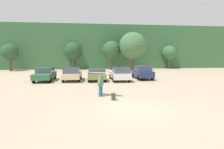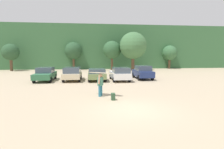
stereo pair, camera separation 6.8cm
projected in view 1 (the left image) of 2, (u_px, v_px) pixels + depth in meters
name	position (u px, v px, depth m)	size (l,w,h in m)	color
ground_plane	(132.00, 110.00, 9.85)	(120.00, 120.00, 0.00)	tan
hillside_ridge	(98.00, 48.00, 42.65)	(108.00, 12.00, 8.99)	#38663D
tree_center_left	(10.00, 52.00, 32.48)	(2.94, 2.94, 4.84)	brown
tree_far_right	(73.00, 51.00, 35.65)	(3.33, 3.33, 5.35)	brown
tree_center	(112.00, 50.00, 34.61)	(3.37, 3.37, 5.49)	brown
tree_center_right	(133.00, 46.00, 33.74)	(4.97, 4.97, 7.05)	brown
tree_ridge_back	(169.00, 53.00, 38.09)	(3.05, 3.05, 4.81)	brown
parked_car_forest_green	(45.00, 74.00, 20.57)	(1.90, 4.39, 1.51)	#2D6642
parked_car_champagne	(72.00, 73.00, 20.79)	(1.95, 4.41, 1.51)	beige
parked_car_olive_green	(97.00, 74.00, 20.79)	(1.99, 4.14, 1.36)	#6B7F4C
parked_car_white	(120.00, 74.00, 20.64)	(1.93, 4.28, 1.55)	white
parked_car_navy	(142.00, 72.00, 22.11)	(1.81, 4.03, 1.63)	navy
person_adult	(101.00, 84.00, 12.94)	(0.43, 0.66, 1.61)	teal
surfboard_cream	(101.00, 73.00, 12.95)	(2.16, 1.70, 0.16)	beige
backpack_dropped	(113.00, 97.00, 11.94)	(0.24, 0.34, 0.45)	#2D4C33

